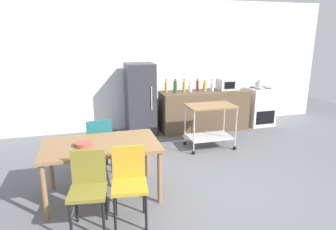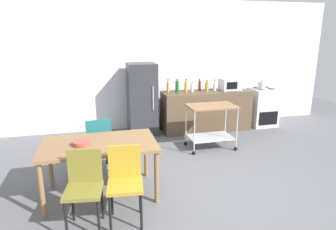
# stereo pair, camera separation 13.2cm
# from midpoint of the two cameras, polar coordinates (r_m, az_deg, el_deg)

# --- Properties ---
(ground_plane) EXTENTS (12.00, 12.00, 0.00)m
(ground_plane) POSITION_cam_midpoint_polar(r_m,az_deg,el_deg) (4.41, 7.99, -13.76)
(ground_plane) COLOR slate
(back_wall) EXTENTS (8.40, 0.12, 2.90)m
(back_wall) POSITION_cam_midpoint_polar(r_m,az_deg,el_deg) (6.94, -2.29, 9.58)
(back_wall) COLOR white
(back_wall) RESTS_ON ground_plane
(kitchen_counter) EXTENTS (2.00, 0.64, 0.90)m
(kitchen_counter) POSITION_cam_midpoint_polar(r_m,az_deg,el_deg) (6.82, 6.36, 0.87)
(kitchen_counter) COLOR brown
(kitchen_counter) RESTS_ON ground_plane
(dining_table) EXTENTS (1.50, 0.90, 0.75)m
(dining_table) POSITION_cam_midpoint_polar(r_m,az_deg,el_deg) (4.03, -13.65, -6.43)
(dining_table) COLOR olive
(dining_table) RESTS_ON ground_plane
(chair_mustard) EXTENTS (0.45, 0.45, 0.89)m
(chair_mustard) POSITION_cam_midpoint_polar(r_m,az_deg,el_deg) (3.51, -8.59, -12.23)
(chair_mustard) COLOR gold
(chair_mustard) RESTS_ON ground_plane
(chair_teal) EXTENTS (0.46, 0.46, 0.89)m
(chair_teal) POSITION_cam_midpoint_polar(r_m,az_deg,el_deg) (4.77, -14.03, -4.98)
(chair_teal) COLOR #1E666B
(chair_teal) RESTS_ON ground_plane
(chair_olive) EXTENTS (0.45, 0.45, 0.89)m
(chair_olive) POSITION_cam_midpoint_polar(r_m,az_deg,el_deg) (3.49, -16.22, -12.89)
(chair_olive) COLOR olive
(chair_olive) RESTS_ON ground_plane
(stove_oven) EXTENTS (0.60, 0.61, 0.92)m
(stove_oven) POSITION_cam_midpoint_polar(r_m,az_deg,el_deg) (7.49, 16.65, 1.63)
(stove_oven) COLOR white
(stove_oven) RESTS_ON ground_plane
(refrigerator) EXTENTS (0.60, 0.63, 1.55)m
(refrigerator) POSITION_cam_midpoint_polar(r_m,az_deg,el_deg) (6.45, -5.94, 3.01)
(refrigerator) COLOR #333338
(refrigerator) RESTS_ON ground_plane
(kitchen_cart) EXTENTS (0.91, 0.57, 0.85)m
(kitchen_cart) POSITION_cam_midpoint_polar(r_m,az_deg,el_deg) (5.69, 7.48, -0.80)
(kitchen_cart) COLOR olive
(kitchen_cart) RESTS_ON ground_plane
(bottle_wine) EXTENTS (0.06, 0.06, 0.29)m
(bottle_wine) POSITION_cam_midpoint_polar(r_m,az_deg,el_deg) (6.52, -0.94, 5.40)
(bottle_wine) COLOR gold
(bottle_wine) RESTS_ON kitchen_counter
(bottle_olive_oil) EXTENTS (0.08, 0.08, 0.29)m
(bottle_olive_oil) POSITION_cam_midpoint_polar(r_m,az_deg,el_deg) (6.49, 0.83, 5.45)
(bottle_olive_oil) COLOR #1E6628
(bottle_olive_oil) RESTS_ON kitchen_counter
(bottle_hot_sauce) EXTENTS (0.07, 0.07, 0.29)m
(bottle_hot_sauce) POSITION_cam_midpoint_polar(r_m,az_deg,el_deg) (6.57, 2.54, 5.48)
(bottle_hot_sauce) COLOR gold
(bottle_hot_sauce) RESTS_ON kitchen_counter
(bottle_sesame_oil) EXTENTS (0.08, 0.08, 0.20)m
(bottle_sesame_oil) POSITION_cam_midpoint_polar(r_m,az_deg,el_deg) (6.62, 3.71, 5.22)
(bottle_sesame_oil) COLOR silver
(bottle_sesame_oil) RESTS_ON kitchen_counter
(bottle_soy_sauce) EXTENTS (0.06, 0.06, 0.27)m
(bottle_soy_sauce) POSITION_cam_midpoint_polar(r_m,az_deg,el_deg) (6.74, 5.13, 5.66)
(bottle_soy_sauce) COLOR maroon
(bottle_soy_sauce) RESTS_ON kitchen_counter
(bottle_vinegar) EXTENTS (0.08, 0.08, 0.25)m
(bottle_vinegar) POSITION_cam_midpoint_polar(r_m,az_deg,el_deg) (6.68, 6.53, 5.43)
(bottle_vinegar) COLOR gold
(bottle_vinegar) RESTS_ON kitchen_counter
(bottle_soda) EXTENTS (0.08, 0.08, 0.25)m
(bottle_soda) POSITION_cam_midpoint_polar(r_m,az_deg,el_deg) (6.80, 7.98, 5.49)
(bottle_soda) COLOR silver
(bottle_soda) RESTS_ON kitchen_counter
(microwave) EXTENTS (0.46, 0.35, 0.26)m
(microwave) POSITION_cam_midpoint_polar(r_m,az_deg,el_deg) (6.98, 10.94, 5.88)
(microwave) COLOR silver
(microwave) RESTS_ON kitchen_counter
(fruit_bowl) EXTENTS (0.23, 0.23, 0.05)m
(fruit_bowl) POSITION_cam_midpoint_polar(r_m,az_deg,el_deg) (3.97, -16.89, -5.36)
(fruit_bowl) COLOR #B24C3F
(fruit_bowl) RESTS_ON dining_table
(kettle) EXTENTS (0.24, 0.17, 0.19)m
(kettle) POSITION_cam_midpoint_polar(r_m,az_deg,el_deg) (7.24, 16.59, 5.62)
(kettle) COLOR silver
(kettle) RESTS_ON stove_oven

